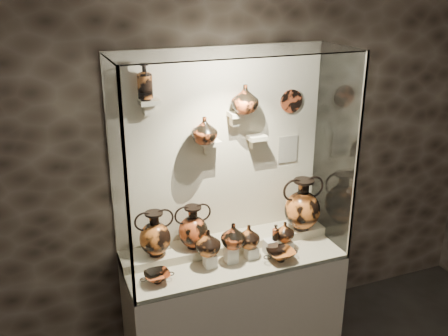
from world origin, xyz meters
The scene contains 35 objects.
wall_back centered at (0.00, 2.50, 1.60)m, with size 5.00×0.02×3.20m, color black.
plinth centered at (0.00, 2.18, 0.40)m, with size 1.70×0.60×0.80m, color beige.
front_tier centered at (0.00, 2.18, 0.82)m, with size 1.68×0.58×0.03m, color #C3B697.
rear_tier centered at (0.00, 2.35, 0.85)m, with size 1.70×0.25×0.10m, color #C3B697.
back_panel centered at (0.00, 2.50, 1.60)m, with size 1.70×0.03×1.60m, color beige.
glass_front centered at (0.00, 1.88, 1.60)m, with size 1.70×0.01×1.60m, color white.
glass_left centered at (-0.85, 2.18, 1.60)m, with size 0.01×0.60×1.60m, color white.
glass_right centered at (0.85, 2.18, 1.60)m, with size 0.01×0.60×1.60m, color white.
glass_top centered at (0.00, 2.18, 2.40)m, with size 1.70×0.60×0.01m, color white.
frame_post_left centered at (-0.84, 1.89, 1.60)m, with size 0.02×0.02×1.60m, color gray.
frame_post_right centered at (0.84, 1.89, 1.60)m, with size 0.02×0.02×1.60m, color gray.
pedestal_a centered at (-0.22, 2.13, 0.88)m, with size 0.09×0.09×0.10m, color silver.
pedestal_b centered at (-0.05, 2.13, 0.90)m, with size 0.09×0.09×0.13m, color silver.
pedestal_c centered at (0.12, 2.13, 0.88)m, with size 0.09×0.09×0.09m, color silver.
pedestal_d centered at (0.28, 2.13, 0.89)m, with size 0.09×0.09×0.12m, color silver.
pedestal_e centered at (0.42, 2.13, 0.87)m, with size 0.09×0.09×0.08m, color silver.
bracket_ul centered at (-0.55, 2.42, 2.05)m, with size 0.14×0.12×0.04m, color beige.
bracket_ca centered at (-0.10, 2.42, 1.70)m, with size 0.14×0.12×0.04m, color beige.
bracket_cb centered at (0.10, 2.42, 1.90)m, with size 0.10×0.12×0.04m, color beige.
bracket_cc centered at (0.28, 2.42, 1.70)m, with size 0.14×0.12×0.04m, color beige.
amphora_left centered at (-0.58, 2.33, 1.08)m, with size 0.28×0.28×0.35m, color #CA6626, non-canonical shape.
amphora_mid centered at (-0.28, 2.33, 1.07)m, with size 0.28×0.28×0.35m, color #BD4B21, non-canonical shape.
amphora_right centered at (0.65, 2.29, 1.12)m, with size 0.35×0.35×0.44m, color #CA6626, non-canonical shape.
jug_a centered at (-0.23, 2.14, 1.03)m, with size 0.19×0.19×0.20m, color #CA6626.
jug_b centered at (-0.04, 2.12, 1.06)m, with size 0.19×0.19×0.20m, color #BD4B21.
jug_c centered at (0.10, 2.15, 1.01)m, with size 0.17×0.17×0.18m, color #CA6626.
jug_e centered at (0.41, 2.15, 0.99)m, with size 0.15×0.15×0.16m, color #CA6626.
lekythos_small centered at (0.32, 2.11, 1.02)m, with size 0.06×0.06×0.14m, color #BD4B21, non-canonical shape.
kylix_left centered at (-0.64, 2.06, 0.88)m, with size 0.24×0.20×0.09m, color #BD4B21, non-canonical shape.
kylix_right centered at (0.31, 2.00, 0.88)m, with size 0.27×0.23×0.11m, color #CA6626, non-canonical shape.
lekythos_tall centered at (-0.58, 2.40, 2.21)m, with size 0.11×0.11×0.28m, color #CA6626, non-canonical shape.
ovoid_vase_a centered at (-0.16, 2.37, 1.82)m, with size 0.19×0.19×0.20m, color #BD4B21.
ovoid_vase_b centered at (0.15, 2.37, 2.02)m, with size 0.20×0.20×0.21m, color #BD4B21.
wall_plate centered at (0.60, 2.47, 1.95)m, with size 0.19×0.19×0.02m, color #AE4422.
info_placard centered at (0.59, 2.47, 1.55)m, with size 0.17×0.01×0.22m, color beige.
Camera 1 is at (-1.32, -0.93, 2.84)m, focal length 40.00 mm.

